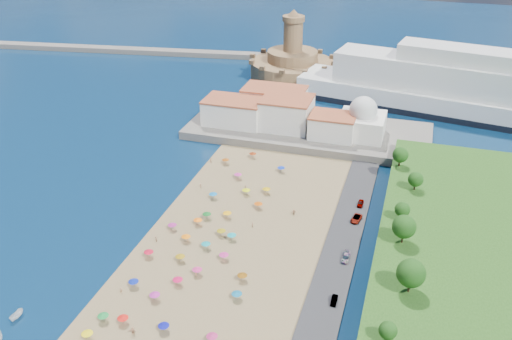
% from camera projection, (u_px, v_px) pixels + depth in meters
% --- Properties ---
extents(ground, '(700.00, 700.00, 0.00)m').
position_uv_depth(ground, '(216.00, 234.00, 156.05)').
color(ground, '#071938').
rests_on(ground, ground).
extents(terrace, '(90.00, 36.00, 3.00)m').
position_uv_depth(terrace, '(308.00, 131.00, 214.74)').
color(terrace, '#59544C').
rests_on(terrace, ground).
extents(jetty, '(18.00, 70.00, 2.40)m').
position_uv_depth(jetty, '(276.00, 95.00, 250.22)').
color(jetty, '#59544C').
rests_on(jetty, ground).
extents(breakwater, '(199.03, 34.77, 2.60)m').
position_uv_depth(breakwater, '(125.00, 50.00, 313.54)').
color(breakwater, '#59544C').
rests_on(breakwater, ground).
extents(waterfront_buildings, '(57.00, 29.00, 11.00)m').
position_uv_depth(waterfront_buildings, '(275.00, 111.00, 215.68)').
color(waterfront_buildings, silver).
rests_on(waterfront_buildings, terrace).
extents(domed_building, '(16.00, 16.00, 15.00)m').
position_uv_depth(domed_building, '(362.00, 121.00, 204.44)').
color(domed_building, silver).
rests_on(domed_building, terrace).
extents(fortress, '(40.00, 40.00, 32.40)m').
position_uv_depth(fortress, '(292.00, 64.00, 273.15)').
color(fortress, olive).
rests_on(fortress, ground).
extents(cruise_ship, '(155.76, 48.88, 33.69)m').
position_uv_depth(cruise_ship, '(487.00, 95.00, 225.23)').
color(cruise_ship, black).
rests_on(cruise_ship, ground).
extents(beach_parasols, '(29.30, 114.55, 2.20)m').
position_uv_depth(beach_parasols, '(190.00, 262.00, 141.41)').
color(beach_parasols, gray).
rests_on(beach_parasols, beach).
extents(beachgoers, '(35.97, 99.68, 1.90)m').
position_uv_depth(beachgoers, '(209.00, 241.00, 151.34)').
color(beachgoers, tan).
rests_on(beachgoers, beach).
extents(moored_boats, '(4.22, 11.00, 1.67)m').
position_uv_depth(moored_boats, '(7.00, 327.00, 122.90)').
color(moored_boats, white).
rests_on(moored_boats, ground).
extents(parked_cars, '(3.11, 72.47, 1.40)m').
position_uv_depth(parked_cars, '(348.00, 249.00, 147.47)').
color(parked_cars, gray).
rests_on(parked_cars, promenade).
extents(hillside_trees, '(12.27, 110.12, 8.21)m').
position_uv_depth(hillside_trees, '(400.00, 258.00, 129.36)').
color(hillside_trees, '#382314').
rests_on(hillside_trees, hillside).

